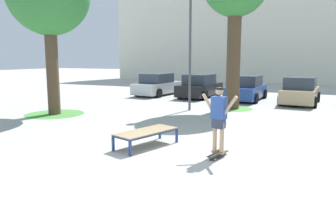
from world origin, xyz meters
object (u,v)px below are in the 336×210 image
Objects in this scene: car_blue at (246,89)px; light_post at (190,30)px; skater at (219,116)px; car_black at (200,87)px; car_silver at (158,85)px; skate_box at (146,132)px; car_tan at (300,91)px; skateboard at (218,154)px.

light_post is (-1.79, -5.06, 3.13)m from car_blue.
skater reaches higher than car_black.
car_blue is 6.22m from light_post.
skater is 0.39× the size of car_silver.
car_black is 1.00× the size of car_blue.
light_post reaches higher than skate_box.
light_post is (1.24, -5.26, 3.13)m from car_black.
car_black is at bearing 0.91° from car_silver.
car_silver is 9.12m from car_tan.
skater is at bearing 76.41° from skateboard.
skater is at bearing -97.84° from car_tan.
skater is (0.00, 0.00, 0.99)m from skateboard.
car_silver is 6.08m from car_blue.
skate_box is 0.47× the size of car_black.
car_tan is (6.07, -0.55, 0.00)m from car_black.
skate_box is 0.47× the size of car_tan.
car_tan is 0.74× the size of light_post.
car_blue is at bearing 70.47° from light_post.
car_tan is at bearing -3.17° from car_silver.
car_tan is 7.44m from light_post.
skater reaches higher than car_blue.
car_black is at bearing 174.79° from car_tan.
skateboard is 8.34m from light_post.
skater is at bearing -57.66° from car_silver.
light_post is (-3.26, 6.69, 3.75)m from skateboard.
skate_box is 2.23m from skater.
light_post is (4.28, -5.22, 3.13)m from car_silver.
car_blue is at bearing 97.11° from skater.
skateboard is at bearing -82.89° from car_blue.
skater is 0.39× the size of car_black.
skate_box is 12.97m from car_silver.
skater reaches higher than car_tan.
car_black is (-4.50, 11.96, 0.61)m from skateboard.
car_blue reaches higher than skate_box.
skater is 11.52m from car_tan.
car_blue is 0.74× the size of light_post.
car_black is at bearing 110.64° from skater.
skater is at bearing -69.36° from car_black.
light_post reaches higher than skateboard.
light_post reaches higher than car_blue.
skateboard is 0.19× the size of car_black.
car_tan is (3.70, 11.28, 0.28)m from skate_box.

